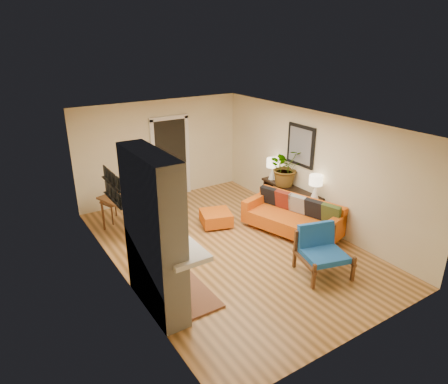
{
  "coord_description": "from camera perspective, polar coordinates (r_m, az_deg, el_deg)",
  "views": [
    {
      "loc": [
        -4.05,
        -6.11,
        4.14
      ],
      "look_at": [
        0.0,
        0.2,
        1.15
      ],
      "focal_mm": 32.0,
      "sensor_mm": 36.0,
      "label": 1
    }
  ],
  "objects": [
    {
      "name": "fireplace",
      "position": [
        6.22,
        -9.64,
        -6.36
      ],
      "size": [
        1.09,
        1.68,
        2.6
      ],
      "color": "white",
      "rests_on": "ground"
    },
    {
      "name": "blue_chair",
      "position": [
        7.6,
        13.68,
        -7.77
      ],
      "size": [
        1.03,
        1.01,
        0.88
      ],
      "color": "brown",
      "rests_on": "ground"
    },
    {
      "name": "sofa",
      "position": [
        8.98,
        9.94,
        -3.45
      ],
      "size": [
        1.48,
        2.3,
        0.84
      ],
      "color": "silver",
      "rests_on": "ground"
    },
    {
      "name": "dining_table",
      "position": [
        9.07,
        -13.57,
        -1.64
      ],
      "size": [
        1.15,
        1.85,
        0.97
      ],
      "color": "brown",
      "rests_on": "ground"
    },
    {
      "name": "houseplant",
      "position": [
        9.6,
        8.84,
        3.57
      ],
      "size": [
        0.94,
        0.85,
        0.93
      ],
      "primitive_type": "imported",
      "rotation": [
        0.0,
        0.0,
        -0.16
      ],
      "color": "#1E5919",
      "rests_on": "console_table"
    },
    {
      "name": "ottoman",
      "position": [
        9.2,
        -1.15,
        -3.67
      ],
      "size": [
        0.83,
        0.83,
        0.34
      ],
      "color": "silver",
      "rests_on": "ground"
    },
    {
      "name": "room_shell",
      "position": [
        10.33,
        -4.51,
        5.35
      ],
      "size": [
        6.5,
        6.5,
        6.5
      ],
      "color": "tan",
      "rests_on": "ground"
    },
    {
      "name": "console_table",
      "position": [
        9.67,
        9.51,
        -0.21
      ],
      "size": [
        0.34,
        1.85,
        0.72
      ],
      "color": "black",
      "rests_on": "ground"
    },
    {
      "name": "lamp_far",
      "position": [
        10.02,
        6.93,
        3.67
      ],
      "size": [
        0.3,
        0.3,
        0.54
      ],
      "color": "white",
      "rests_on": "console_table"
    },
    {
      "name": "lamp_near",
      "position": [
        8.98,
        12.96,
        1.12
      ],
      "size": [
        0.3,
        0.3,
        0.54
      ],
      "color": "white",
      "rests_on": "console_table"
    }
  ]
}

